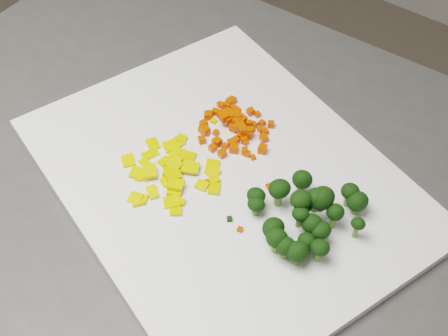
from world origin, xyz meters
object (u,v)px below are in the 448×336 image
Objects in this scene: carrot_pile at (238,121)px; pepper_pile at (172,168)px; cutting_board at (224,176)px; broccoli_pile at (306,204)px.

pepper_pile is at bearing -100.63° from carrot_pile.
broccoli_pile reaches higher than cutting_board.
carrot_pile is 0.11m from pepper_pile.
cutting_board is at bearing 36.25° from pepper_pile.
carrot_pile is 0.83× the size of broccoli_pile.
cutting_board is 0.07m from pepper_pile.
broccoli_pile reaches higher than pepper_pile.
carrot_pile is at bearing 153.89° from broccoli_pile.
pepper_pile is at bearing -143.75° from cutting_board.
pepper_pile is 0.17m from broccoli_pile.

